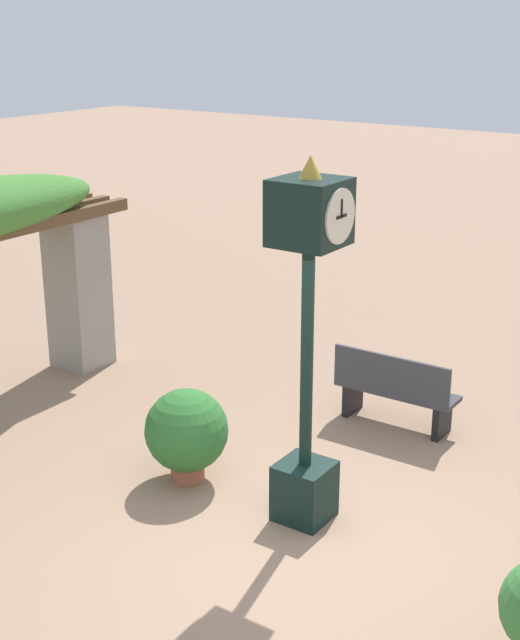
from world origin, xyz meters
name	(u,v)px	position (x,y,z in m)	size (l,w,h in m)	color
ground_plane	(295,541)	(0.00, 0.00, 0.00)	(60.00, 60.00, 0.00)	#9E7A60
pedestal_clock	(307,330)	(0.39, 0.14, 1.86)	(0.56, 0.61, 3.38)	black
potted_plant_near_right	(187,432)	(0.33, 1.49, 0.53)	(0.84, 0.84, 0.97)	#9E563D
park_bench	(395,391)	(2.65, 0.34, 0.43)	(0.42, 1.41, 0.89)	#38383D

